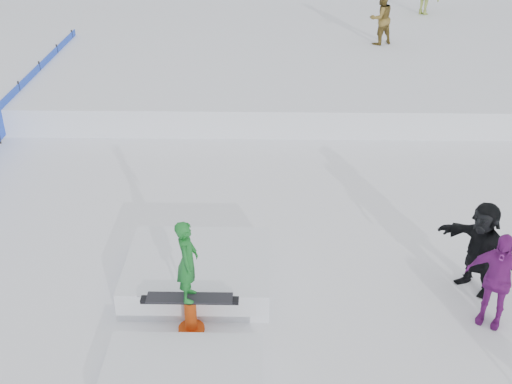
{
  "coord_description": "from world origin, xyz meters",
  "views": [
    {
      "loc": [
        0.71,
        -9.09,
        7.2
      ],
      "look_at": [
        0.5,
        2.0,
        1.1
      ],
      "focal_mm": 45.0,
      "sensor_mm": 36.0,
      "label": 1
    }
  ],
  "objects_px": {
    "spectator_dark": "(480,247)",
    "jib_rail_feature": "(194,294)",
    "spectator_purple": "(497,279)",
    "walker_olive": "(381,18)"
  },
  "relations": [
    {
      "from": "walker_olive",
      "to": "jib_rail_feature",
      "type": "xyz_separation_m",
      "value": [
        -5.2,
        -13.87,
        -1.41
      ]
    },
    {
      "from": "spectator_purple",
      "to": "jib_rail_feature",
      "type": "distance_m",
      "value": 5.07
    },
    {
      "from": "spectator_dark",
      "to": "spectator_purple",
      "type": "bearing_deg",
      "value": -35.77
    },
    {
      "from": "walker_olive",
      "to": "spectator_purple",
      "type": "height_order",
      "value": "walker_olive"
    },
    {
      "from": "walker_olive",
      "to": "jib_rail_feature",
      "type": "bearing_deg",
      "value": 43.43
    },
    {
      "from": "walker_olive",
      "to": "spectator_purple",
      "type": "xyz_separation_m",
      "value": [
        -0.17,
        -14.13,
        -0.85
      ]
    },
    {
      "from": "spectator_dark",
      "to": "jib_rail_feature",
      "type": "relative_size",
      "value": 0.4
    },
    {
      "from": "spectator_purple",
      "to": "jib_rail_feature",
      "type": "relative_size",
      "value": 0.4
    },
    {
      "from": "spectator_dark",
      "to": "jib_rail_feature",
      "type": "bearing_deg",
      "value": -118.11
    },
    {
      "from": "walker_olive",
      "to": "spectator_dark",
      "type": "relative_size",
      "value": 1.04
    }
  ]
}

